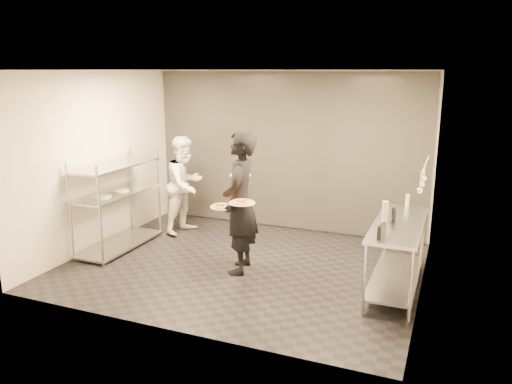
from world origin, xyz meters
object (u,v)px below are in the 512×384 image
at_px(pizza_plate_near, 223,206).
at_px(waiter, 240,203).
at_px(pizza_plate_far, 242,202).
at_px(bottle_clear, 408,201).
at_px(chef, 185,185).
at_px(bottle_dark, 394,215).
at_px(pass_rack, 118,201).
at_px(bottle_green, 385,212).
at_px(salad_plate, 240,174).
at_px(pos_monitor, 382,231).
at_px(prep_counter, 397,244).

bearing_deg(pizza_plate_near, waiter, 59.11).
xyz_separation_m(pizza_plate_far, bottle_clear, (2.01, 1.22, -0.08)).
relative_size(chef, pizza_plate_near, 5.03).
height_order(waiter, bottle_clear, waiter).
bearing_deg(pizza_plate_near, chef, 133.95).
xyz_separation_m(chef, bottle_dark, (3.66, -1.10, 0.16)).
bearing_deg(pass_rack, waiter, -4.18).
bearing_deg(bottle_green, salad_plate, 175.69).
bearing_deg(salad_plate, chef, 146.28).
bearing_deg(pass_rack, bottle_green, -0.69).
distance_m(pass_rack, chef, 1.26).
height_order(pass_rack, salad_plate, pass_rack).
bearing_deg(pos_monitor, chef, 160.79).
bearing_deg(waiter, bottle_green, 80.53).
height_order(chef, pizza_plate_near, chef).
bearing_deg(bottle_dark, pizza_plate_near, -169.53).
bearing_deg(chef, pizza_plate_far, -120.77).
bearing_deg(prep_counter, bottle_clear, 88.37).
bearing_deg(pizza_plate_far, bottle_dark, 12.46).
xyz_separation_m(prep_counter, waiter, (-2.13, -0.16, 0.38)).
relative_size(prep_counter, bottle_dark, 9.48).
bearing_deg(salad_plate, pizza_plate_far, -64.35).
distance_m(waiter, bottle_dark, 2.07).
height_order(prep_counter, pizza_plate_far, pizza_plate_far).
height_order(chef, pizza_plate_far, chef).
bearing_deg(bottle_clear, bottle_green, -102.90).
xyz_separation_m(pizza_plate_far, pos_monitor, (1.86, -0.25, -0.09)).
height_order(pizza_plate_near, pizza_plate_far, pizza_plate_far).
distance_m(pizza_plate_far, bottle_green, 1.85).
xyz_separation_m(salad_plate, bottle_dark, (2.17, -0.10, -0.34)).
bearing_deg(pizza_plate_far, bottle_clear, 31.41).
relative_size(pass_rack, salad_plate, 5.36).
distance_m(salad_plate, pos_monitor, 2.28).
bearing_deg(bottle_green, waiter, -176.75).
bearing_deg(pizza_plate_near, bottle_dark, 10.47).
height_order(pizza_plate_near, bottle_green, bottle_green).
bearing_deg(chef, pos_monitor, -105.88).
height_order(pos_monitor, bottle_dark, bottle_dark).
distance_m(prep_counter, bottle_dark, 0.40).
bearing_deg(salad_plate, pizza_plate_near, -94.38).
bearing_deg(bottle_clear, waiter, -155.86).
bearing_deg(waiter, pos_monitor, 62.93).
bearing_deg(bottle_dark, pass_rack, -179.99).
distance_m(chef, bottle_green, 3.75).
height_order(pizza_plate_far, bottle_clear, pizza_plate_far).
height_order(chef, bottle_clear, chef).
bearing_deg(salad_plate, pos_monitor, -20.24).
relative_size(prep_counter, bottle_clear, 9.66).
bearing_deg(pizza_plate_far, pos_monitor, -7.72).
bearing_deg(bottle_clear, prep_counter, -91.63).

